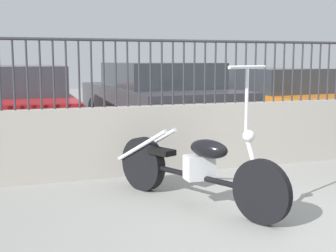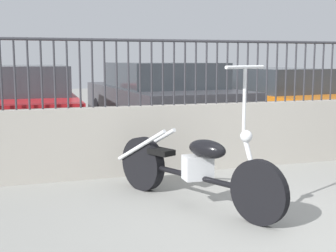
{
  "view_description": "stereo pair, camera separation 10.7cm",
  "coord_description": "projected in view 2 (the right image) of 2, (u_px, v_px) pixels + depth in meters",
  "views": [
    {
      "loc": [
        -2.59,
        -3.3,
        1.45
      ],
      "look_at": [
        -0.88,
        1.62,
        0.7
      ],
      "focal_mm": 50.0,
      "sensor_mm": 36.0,
      "label": 1
    },
    {
      "loc": [
        -2.49,
        -3.33,
        1.45
      ],
      "look_at": [
        -0.88,
        1.62,
        0.7
      ],
      "focal_mm": 50.0,
      "sensor_mm": 36.0,
      "label": 2
    }
  ],
  "objects": [
    {
      "name": "car_dark_grey",
      "position": [
        161.0,
        99.0,
        8.82
      ],
      "size": [
        2.13,
        4.43,
        1.38
      ],
      "rotation": [
        0.0,
        0.0,
        1.63
      ],
      "color": "black",
      "rests_on": "ground_plane"
    },
    {
      "name": "motorcycle_black",
      "position": [
        187.0,
        166.0,
        4.7
      ],
      "size": [
        1.07,
        2.03,
        1.4
      ],
      "rotation": [
        0.0,
        0.0,
        -1.12
      ],
      "color": "black",
      "rests_on": "ground_plane"
    },
    {
      "name": "car_red",
      "position": [
        17.0,
        105.0,
        7.8
      ],
      "size": [
        1.94,
        4.58,
        1.34
      ],
      "rotation": [
        0.0,
        0.0,
        1.54
      ],
      "color": "black",
      "rests_on": "ground_plane"
    },
    {
      "name": "car_orange",
      "position": [
        268.0,
        98.0,
        9.65
      ],
      "size": [
        2.2,
        4.68,
        1.27
      ],
      "rotation": [
        0.0,
        0.0,
        1.68
      ],
      "color": "black",
      "rests_on": "ground_plane"
    },
    {
      "name": "low_wall",
      "position": [
        216.0,
        136.0,
        6.2
      ],
      "size": [
        8.1,
        0.18,
        0.87
      ],
      "color": "#9E998E",
      "rests_on": "ground_plane"
    },
    {
      "name": "fence_railing",
      "position": [
        217.0,
        63.0,
        6.06
      ],
      "size": [
        8.1,
        0.04,
        0.83
      ],
      "color": "#2D2D33",
      "rests_on": "low_wall"
    },
    {
      "name": "ground_plane",
      "position": [
        320.0,
        225.0,
        4.1
      ],
      "size": [
        40.0,
        40.0,
        0.0
      ],
      "primitive_type": "plane",
      "color": "gray"
    }
  ]
}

